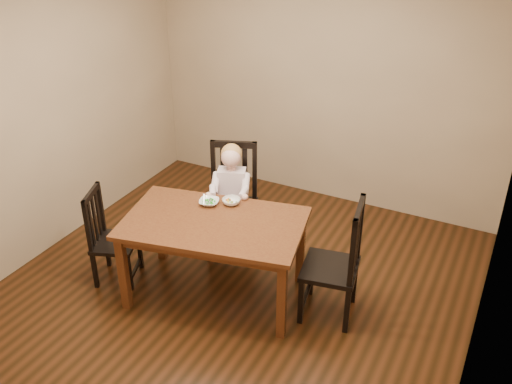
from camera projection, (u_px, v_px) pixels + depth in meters
The scene contains 9 objects.
room at pixel (235, 152), 4.54m from camera, with size 4.01×4.01×2.71m.
dining_table at pixel (214, 230), 4.80m from camera, with size 1.66×1.19×0.75m.
chair_child at pixel (233, 200), 5.54m from camera, with size 0.60×0.59×1.08m.
chair_left at pixel (110, 238), 5.12m from camera, with size 0.49×0.50×0.90m.
chair_right at pixel (337, 264), 4.63m from camera, with size 0.51×0.53×1.07m.
toddler at pixel (232, 189), 5.42m from camera, with size 0.35×0.44×0.60m, color silver, non-canonical shape.
bowl_peas at pixel (209, 202), 5.00m from camera, with size 0.17×0.17×0.04m, color white.
bowl_veg at pixel (231, 201), 5.00m from camera, with size 0.16×0.16×0.05m, color white.
fork at pixel (204, 200), 4.98m from camera, with size 0.07×0.11×0.05m.
Camera 1 is at (2.02, -3.61, 3.25)m, focal length 40.00 mm.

